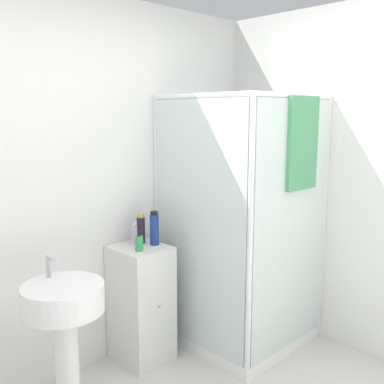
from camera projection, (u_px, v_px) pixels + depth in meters
wall_back at (60, 190)px, 2.86m from camera, size 6.40×0.06×2.50m
shower_enclosure at (243, 281)px, 3.38m from camera, size 0.93×0.96×1.87m
vanity_cabinet at (141, 303)px, 3.16m from camera, size 0.34×0.40×0.83m
sink at (64, 319)px, 2.44m from camera, size 0.44×0.44×0.96m
soap_dispenser at (139, 243)px, 2.99m from camera, size 0.05×0.05×0.14m
shampoo_bottle_tall_black at (141, 229)px, 3.16m from camera, size 0.06×0.06×0.21m
shampoo_bottle_blue at (154, 229)px, 3.12m from camera, size 0.06×0.06×0.24m
lotion_bottle_white at (134, 235)px, 3.12m from camera, size 0.05×0.05×0.16m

